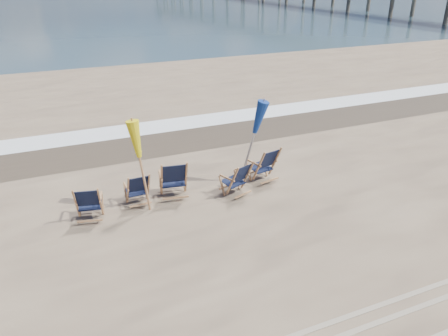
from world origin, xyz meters
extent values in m
cube|color=silver|center=(0.00, 8.30, 0.00)|extent=(200.00, 1.40, 0.01)
cube|color=#42362A|center=(0.00, 6.80, 0.00)|extent=(200.00, 2.60, 0.00)
cylinder|color=#AE7A4E|center=(-1.86, 2.61, 1.09)|extent=(0.06, 0.06, 2.17)
cone|color=yellow|center=(-1.86, 2.61, 1.70)|extent=(0.30, 0.30, 0.85)
cylinder|color=#A5A5AD|center=(1.01, 2.84, 1.16)|extent=(0.06, 0.06, 2.31)
cone|color=navy|center=(1.01, 2.84, 1.84)|extent=(0.30, 0.30, 0.85)
camera|label=1|loc=(-3.74, -6.43, 5.18)|focal=35.00mm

